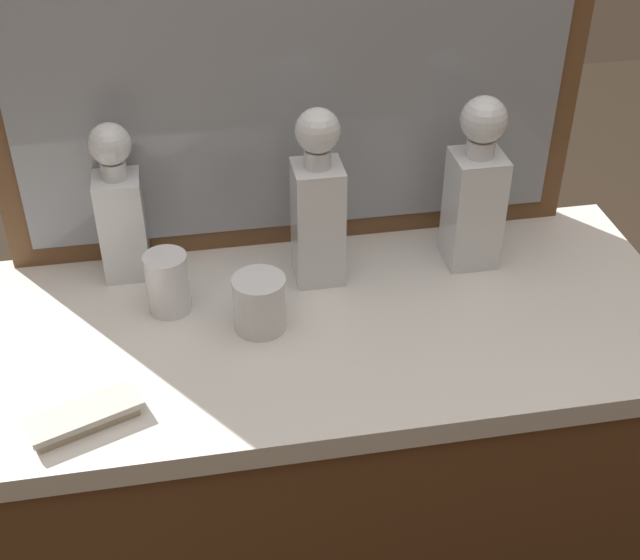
{
  "coord_description": "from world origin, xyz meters",
  "views": [
    {
      "loc": [
        -0.2,
        -1.11,
        1.74
      ],
      "look_at": [
        0.0,
        0.0,
        0.94
      ],
      "focal_mm": 48.71,
      "sensor_mm": 36.0,
      "label": 1
    }
  ],
  "objects_px": {
    "crystal_decanter_rear": "(121,216)",
    "crystal_decanter_far_left": "(475,198)",
    "crystal_tumbler_left": "(168,285)",
    "crystal_tumbler_front": "(260,306)",
    "crystal_decanter_far_right": "(318,213)",
    "silver_brush_far_right": "(84,416)"
  },
  "relations": [
    {
      "from": "crystal_decanter_far_left",
      "to": "crystal_tumbler_left",
      "type": "height_order",
      "value": "crystal_decanter_far_left"
    },
    {
      "from": "crystal_decanter_far_right",
      "to": "crystal_tumbler_front",
      "type": "xyz_separation_m",
      "value": [
        -0.12,
        -0.13,
        -0.09
      ]
    },
    {
      "from": "crystal_decanter_rear",
      "to": "crystal_decanter_far_left",
      "type": "xyz_separation_m",
      "value": [
        0.61,
        -0.07,
        0.01
      ]
    },
    {
      "from": "crystal_tumbler_front",
      "to": "silver_brush_far_right",
      "type": "relative_size",
      "value": 0.54
    },
    {
      "from": "crystal_tumbler_left",
      "to": "crystal_decanter_far_right",
      "type": "bearing_deg",
      "value": 10.97
    },
    {
      "from": "crystal_decanter_rear",
      "to": "crystal_decanter_far_left",
      "type": "relative_size",
      "value": 0.91
    },
    {
      "from": "crystal_decanter_far_right",
      "to": "crystal_tumbler_left",
      "type": "height_order",
      "value": "crystal_decanter_far_right"
    },
    {
      "from": "crystal_decanter_far_right",
      "to": "crystal_tumbler_front",
      "type": "bearing_deg",
      "value": -132.55
    },
    {
      "from": "crystal_decanter_rear",
      "to": "crystal_tumbler_front",
      "type": "height_order",
      "value": "crystal_decanter_rear"
    },
    {
      "from": "crystal_decanter_far_left",
      "to": "silver_brush_far_right",
      "type": "bearing_deg",
      "value": -155.4
    },
    {
      "from": "crystal_tumbler_left",
      "to": "silver_brush_far_right",
      "type": "relative_size",
      "value": 0.61
    },
    {
      "from": "crystal_decanter_rear",
      "to": "crystal_tumbler_front",
      "type": "distance_m",
      "value": 0.3
    },
    {
      "from": "crystal_decanter_far_right",
      "to": "silver_brush_far_right",
      "type": "height_order",
      "value": "crystal_decanter_far_right"
    },
    {
      "from": "crystal_tumbler_left",
      "to": "silver_brush_far_right",
      "type": "bearing_deg",
      "value": -117.43
    },
    {
      "from": "crystal_decanter_rear",
      "to": "crystal_tumbler_left",
      "type": "relative_size",
      "value": 2.71
    },
    {
      "from": "silver_brush_far_right",
      "to": "crystal_tumbler_left",
      "type": "bearing_deg",
      "value": 62.57
    },
    {
      "from": "crystal_decanter_rear",
      "to": "crystal_decanter_far_right",
      "type": "distance_m",
      "value": 0.34
    },
    {
      "from": "crystal_decanter_far_right",
      "to": "crystal_tumbler_front",
      "type": "height_order",
      "value": "crystal_decanter_far_right"
    },
    {
      "from": "crystal_decanter_rear",
      "to": "silver_brush_far_right",
      "type": "height_order",
      "value": "crystal_decanter_rear"
    },
    {
      "from": "crystal_decanter_rear",
      "to": "crystal_tumbler_left",
      "type": "xyz_separation_m",
      "value": [
        0.07,
        -0.12,
        -0.07
      ]
    },
    {
      "from": "crystal_decanter_far_right",
      "to": "silver_brush_far_right",
      "type": "bearing_deg",
      "value": -142.36
    },
    {
      "from": "crystal_decanter_far_left",
      "to": "crystal_tumbler_front",
      "type": "distance_m",
      "value": 0.42
    }
  ]
}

